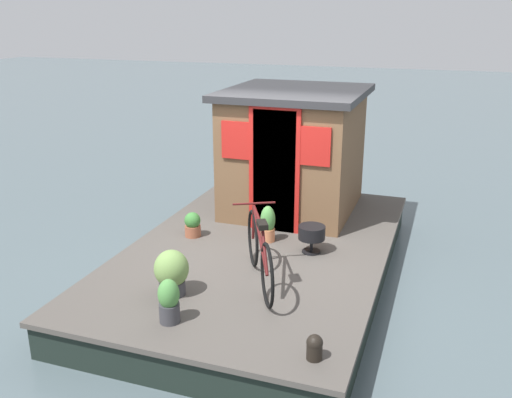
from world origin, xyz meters
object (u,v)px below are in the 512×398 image
Objects in this scene: potted_plant_lavender at (172,272)px; potted_plant_fern at (169,301)px; charcoal_grill at (312,234)px; bicycle at (260,252)px; potted_plant_sage at (268,224)px; potted_plant_basil at (193,225)px; mooring_bollard at (315,347)px; houseboat_cabin at (294,150)px.

potted_plant_lavender reaches higher than potted_plant_fern.
bicycle is at bearing 161.63° from charcoal_grill.
potted_plant_sage is 1.04m from potted_plant_basil.
bicycle is 1.25m from potted_plant_sage.
potted_plant_lavender is at bearing 69.21° from mooring_bollard.
houseboat_cabin reaches higher than potted_plant_lavender.
potted_plant_lavender is at bearing 171.52° from houseboat_cabin.
houseboat_cabin is 1.43× the size of bicycle.
houseboat_cabin is 9.02× the size of mooring_bollard.
potted_plant_fern is 1.51m from mooring_bollard.
potted_plant_fern is at bearing -160.36° from potted_plant_basil.
potted_plant_sage is 1.07× the size of potted_plant_fern.
potted_plant_fern is at bearing -155.18° from potted_plant_lavender.
bicycle is at bearing -166.06° from potted_plant_sage.
mooring_bollard is (-2.42, -1.23, -0.12)m from potted_plant_sage.
charcoal_grill is at bearing -156.20° from houseboat_cabin.
houseboat_cabin is at bearing -8.48° from potted_plant_lavender.
potted_plant_sage reaches higher than potted_plant_fern.
mooring_bollard is (-3.80, -1.28, -0.81)m from houseboat_cabin.
potted_plant_basil is 1.43× the size of mooring_bollard.
potted_plant_sage is 2.72m from mooring_bollard.
bicycle is at bearing -127.82° from potted_plant_basil.
mooring_bollard is (-0.14, -1.50, -0.11)m from potted_plant_fern.
houseboat_cabin is 2.66m from bicycle.
houseboat_cabin is at bearing 1.76° from potted_plant_sage.
mooring_bollard is at bearing -161.46° from houseboat_cabin.
potted_plant_basil is at bearing 19.64° from potted_plant_fern.
bicycle reaches higher than charcoal_grill.
potted_plant_basil is 0.67× the size of potted_plant_lavender.
potted_plant_lavender is at bearing 124.70° from bicycle.
houseboat_cabin is 4.68× the size of potted_plant_fern.
charcoal_grill is (-1.55, -0.68, -0.68)m from houseboat_cabin.
potted_plant_basil is at bearing 52.18° from bicycle.
bicycle reaches higher than mooring_bollard.
potted_plant_lavender is (-3.14, 0.47, -0.67)m from houseboat_cabin.
bicycle is 4.44× the size of potted_plant_basil.
potted_plant_fern is 1.29× the size of charcoal_grill.
houseboat_cabin is 4.22× the size of potted_plant_lavender.
mooring_bollard is at bearing -110.79° from potted_plant_lavender.
potted_plant_fern reaches higher than mooring_bollard.
potted_plant_basil is (-0.18, 1.02, -0.07)m from potted_plant_sage.
bicycle is at bearing -55.30° from potted_plant_lavender.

